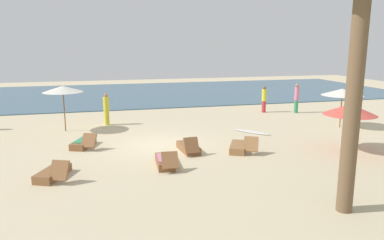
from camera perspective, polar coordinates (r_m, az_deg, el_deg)
ground_plane at (r=16.24m, az=-5.06°, el=-3.89°), size 60.00×60.00×0.00m
ocean_water at (r=32.83m, az=-9.98°, el=3.97°), size 48.00×16.00×0.06m
umbrella_0 at (r=19.47m, az=-19.21°, el=4.50°), size 1.96×1.96×2.29m
umbrella_1 at (r=16.27m, az=23.09°, el=1.51°), size 2.11×2.11×1.96m
umbrella_2 at (r=20.78m, az=22.09°, el=3.99°), size 2.11×2.11×2.05m
lounger_0 at (r=16.54m, az=-16.28°, el=-3.40°), size 1.17×1.78×0.69m
lounger_2 at (r=15.41m, az=7.27°, el=-4.14°), size 1.25×1.77×0.70m
lounger_3 at (r=13.13m, az=-20.49°, el=-7.64°), size 1.19×1.73×0.74m
lounger_4 at (r=15.23m, az=-0.52°, el=-4.24°), size 0.71×1.68×0.74m
lounger_5 at (r=13.50m, az=-4.09°, el=-6.36°), size 0.70×1.74×0.67m
person_0 at (r=24.17m, az=11.00°, el=3.18°), size 0.41×0.41×1.68m
person_3 at (r=24.45m, az=15.75°, el=3.31°), size 0.34×0.34×1.86m
person_5 at (r=20.54m, az=-13.00°, el=1.67°), size 0.41×0.41×1.73m
surfboard at (r=18.69m, az=9.25°, el=-1.81°), size 1.59×1.82×0.07m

